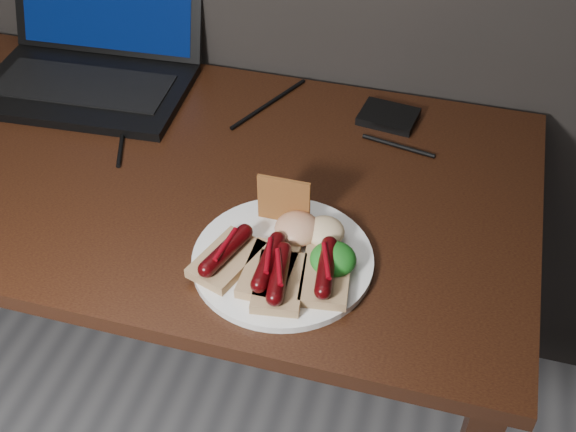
{
  "coord_description": "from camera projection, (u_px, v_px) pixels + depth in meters",
  "views": [
    {
      "loc": [
        0.53,
        0.47,
        1.55
      ],
      "look_at": [
        0.31,
        1.24,
        0.82
      ],
      "focal_mm": 45.0,
      "sensor_mm": 36.0,
      "label": 1
    }
  ],
  "objects": [
    {
      "name": "laptop",
      "position": [
        92.0,
        55.0,
        1.47
      ],
      "size": [
        0.43,
        0.37,
        0.25
      ],
      "color": "black",
      "rests_on": "desk"
    },
    {
      "name": "salsa_mound",
      "position": [
        298.0,
        229.0,
        1.12
      ],
      "size": [
        0.07,
        0.07,
        0.04
      ],
      "primitive_type": "ellipsoid",
      "color": "#A41C10",
      "rests_on": "plate"
    },
    {
      "name": "desk",
      "position": [
        147.0,
        199.0,
        1.36
      ],
      "size": [
        1.4,
        0.7,
        0.75
      ],
      "color": "#371D0D",
      "rests_on": "ground"
    },
    {
      "name": "bread_sausage_center",
      "position": [
        269.0,
        267.0,
        1.06
      ],
      "size": [
        0.07,
        0.12,
        0.04
      ],
      "color": "tan",
      "rests_on": "plate"
    },
    {
      "name": "bread_sausage_extra",
      "position": [
        279.0,
        278.0,
        1.05
      ],
      "size": [
        0.09,
        0.12,
        0.04
      ],
      "color": "tan",
      "rests_on": "plate"
    },
    {
      "name": "bread_sausage_right",
      "position": [
        326.0,
        272.0,
        1.06
      ],
      "size": [
        0.08,
        0.12,
        0.04
      ],
      "color": "tan",
      "rests_on": "plate"
    },
    {
      "name": "salad_greens",
      "position": [
        333.0,
        259.0,
        1.07
      ],
      "size": [
        0.07,
        0.07,
        0.04
      ],
      "primitive_type": "ellipsoid",
      "color": "#166213",
      "rests_on": "plate"
    },
    {
      "name": "hard_drive",
      "position": [
        388.0,
        117.0,
        1.39
      ],
      "size": [
        0.12,
        0.1,
        0.02
      ],
      "primitive_type": "cube",
      "rotation": [
        0.0,
        0.0,
        -0.13
      ],
      "color": "black",
      "rests_on": "desk"
    },
    {
      "name": "crispbread",
      "position": [
        284.0,
        200.0,
        1.14
      ],
      "size": [
        0.08,
        0.01,
        0.08
      ],
      "primitive_type": "cube",
      "color": "#AD682F",
      "rests_on": "plate"
    },
    {
      "name": "coleslaw_mound",
      "position": [
        324.0,
        231.0,
        1.12
      ],
      "size": [
        0.06,
        0.06,
        0.04
      ],
      "primitive_type": "ellipsoid",
      "color": "white",
      "rests_on": "plate"
    },
    {
      "name": "plate",
      "position": [
        283.0,
        259.0,
        1.11
      ],
      "size": [
        0.34,
        0.34,
        0.01
      ],
      "primitive_type": "cylinder",
      "rotation": [
        0.0,
        0.0,
        -0.28
      ],
      "color": "white",
      "rests_on": "desk"
    },
    {
      "name": "desk_cables",
      "position": [
        169.0,
        115.0,
        1.4
      ],
      "size": [
        0.98,
        0.37,
        0.01
      ],
      "color": "black",
      "rests_on": "desk"
    },
    {
      "name": "bread_sausage_left",
      "position": [
        226.0,
        256.0,
        1.08
      ],
      "size": [
        0.1,
        0.13,
        0.04
      ],
      "color": "tan",
      "rests_on": "plate"
    }
  ]
}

